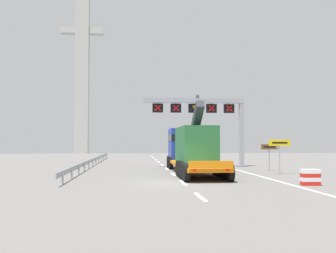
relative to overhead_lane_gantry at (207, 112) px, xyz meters
The scene contains 10 objects.
ground 15.02m from the overhead_lane_gantry, 108.33° to the right, with size 112.00×112.00×0.00m, color slate.
lane_markings 7.51m from the overhead_lane_gantry, 142.55° to the left, with size 0.20×47.58×0.01m.
edge_line_right 5.82m from the overhead_lane_gantry, 36.09° to the right, with size 0.20×63.00×0.01m, color silver.
overhead_lane_gantry is the anchor object (origin of this frame).
heavy_haul_truck_orange 7.36m from the overhead_lane_gantry, 112.98° to the right, with size 3.04×14.07×5.30m.
exit_sign_yellow 9.86m from the overhead_lane_gantry, 64.83° to the right, with size 1.67×0.15×2.61m.
tourist_info_sign_brown 7.89m from the overhead_lane_gantry, 53.09° to the right, with size 1.40×0.15×2.24m.
crash_barrier_striped 16.61m from the overhead_lane_gantry, 79.98° to the right, with size 1.03×0.56×0.90m.
guardrail_left 12.65m from the overhead_lane_gantry, 163.96° to the left, with size 0.13×37.07×0.76m.
bridge_pylon_distant 49.20m from the overhead_lane_gantry, 112.89° to the left, with size 9.00×2.00×41.87m.
Camera 1 is at (-2.68, -22.17, 2.45)m, focal length 39.30 mm.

